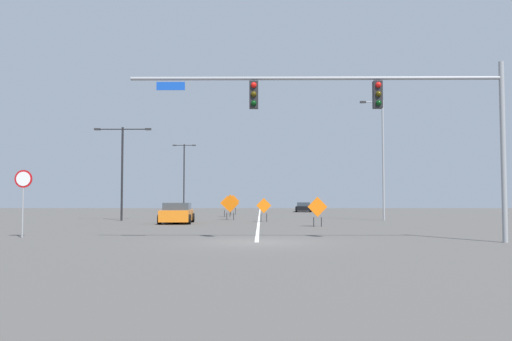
# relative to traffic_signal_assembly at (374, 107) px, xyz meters

# --- Properties ---
(ground) EXTENTS (140.51, 140.51, 0.00)m
(ground) POSITION_rel_traffic_signal_assembly_xyz_m (-4.51, 0.01, -5.16)
(ground) COLOR #4C4947
(road_centre_stripe) EXTENTS (0.16, 78.06, 0.01)m
(road_centre_stripe) POSITION_rel_traffic_signal_assembly_xyz_m (-4.51, 39.04, -5.16)
(road_centre_stripe) COLOR white
(road_centre_stripe) RESTS_ON ground
(traffic_signal_assembly) EXTENTS (14.39, 0.44, 6.93)m
(traffic_signal_assembly) POSITION_rel_traffic_signal_assembly_xyz_m (0.00, 0.00, 0.00)
(traffic_signal_assembly) COLOR gray
(traffic_signal_assembly) RESTS_ON ground
(stop_sign) EXTENTS (0.76, 0.07, 2.88)m
(stop_sign) POSITION_rel_traffic_signal_assembly_xyz_m (-14.48, 2.25, -3.14)
(stop_sign) COLOR gray
(stop_sign) RESTS_ON ground
(street_lamp_near_right) EXTENTS (4.30, 0.24, 7.04)m
(street_lamp_near_right) POSITION_rel_traffic_signal_assembly_xyz_m (-14.80, 19.50, -0.86)
(street_lamp_near_right) COLOR black
(street_lamp_near_right) RESTS_ON ground
(street_lamp_mid_right) EXTENTS (2.90, 0.24, 8.45)m
(street_lamp_mid_right) POSITION_rel_traffic_signal_assembly_xyz_m (-13.96, 45.70, -0.23)
(street_lamp_mid_right) COLOR black
(street_lamp_mid_right) RESTS_ON ground
(street_lamp_mid_left) EXTENTS (1.80, 0.24, 9.19)m
(street_lamp_mid_left) POSITION_rel_traffic_signal_assembly_xyz_m (4.87, 20.14, -0.15)
(street_lamp_mid_left) COLOR gray
(street_lamp_mid_left) RESTS_ON ground
(construction_sign_median_near) EXTENTS (1.38, 0.28, 1.97)m
(construction_sign_median_near) POSITION_rel_traffic_signal_assembly_xyz_m (-6.73, 20.89, -3.95)
(construction_sign_median_near) COLOR orange
(construction_sign_median_near) RESTS_ON ground
(construction_sign_median_far) EXTENTS (1.27, 0.17, 2.03)m
(construction_sign_median_far) POSITION_rel_traffic_signal_assembly_xyz_m (-7.21, 34.17, -3.88)
(construction_sign_median_far) COLOR orange
(construction_sign_median_far) RESTS_ON ground
(construction_sign_left_lane) EXTENTS (1.28, 0.05, 1.90)m
(construction_sign_left_lane) POSITION_rel_traffic_signal_assembly_xyz_m (-7.39, 27.67, -3.98)
(construction_sign_left_lane) COLOR orange
(construction_sign_left_lane) RESTS_ON ground
(construction_sign_right_lane) EXTENTS (1.19, 0.22, 1.77)m
(construction_sign_right_lane) POSITION_rel_traffic_signal_assembly_xyz_m (-1.00, 11.23, -4.07)
(construction_sign_right_lane) COLOR orange
(construction_sign_right_lane) RESTS_ON ground
(construction_sign_right_shoulder) EXTENTS (1.07, 0.27, 1.70)m
(construction_sign_right_shoulder) POSITION_rel_traffic_signal_assembly_xyz_m (-4.14, 17.65, -4.10)
(construction_sign_right_shoulder) COLOR orange
(construction_sign_right_shoulder) RESTS_ON ground
(car_orange_far) EXTENTS (2.30, 4.44, 1.37)m
(car_orange_far) POSITION_rel_traffic_signal_assembly_xyz_m (-9.99, 15.39, -4.50)
(car_orange_far) COLOR orange
(car_orange_far) RESTS_ON ground
(car_black_near) EXTENTS (2.17, 4.42, 1.18)m
(car_black_near) POSITION_rel_traffic_signal_assembly_xyz_m (0.91, 45.84, -4.60)
(car_black_near) COLOR black
(car_black_near) RESTS_ON ground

